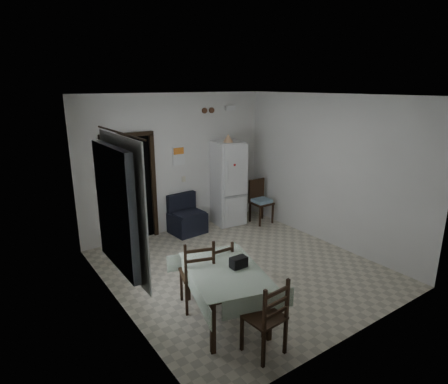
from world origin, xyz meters
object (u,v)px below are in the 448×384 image
fridge (228,183)px  navy_seat (187,214)px  dining_chair_near_head (264,316)px  dining_chair_far_left (197,272)px  dining_chair_far_right (217,268)px  corner_chair (262,202)px  dining_table (225,294)px

fridge → navy_seat: bearing=-173.0°
navy_seat → fridge: bearing=-4.6°
dining_chair_near_head → navy_seat: bearing=-110.5°
dining_chair_far_left → dining_chair_far_right: dining_chair_far_left is taller
fridge → dining_chair_far_left: fridge is taller
corner_chair → dining_table: (-2.77, -2.52, -0.13)m
dining_chair_near_head → dining_chair_far_left: bearing=-88.0°
dining_chair_far_left → dining_chair_near_head: bearing=114.0°
dining_table → dining_chair_far_right: size_ratio=1.60×
fridge → corner_chair: (0.64, -0.43, -0.44)m
dining_chair_far_left → fridge: bearing=-114.8°
navy_seat → dining_chair_far_left: dining_chair_far_left is taller
dining_table → dining_chair_far_right: dining_chair_far_right is taller
dining_chair_far_right → dining_chair_far_left: bearing=13.0°
corner_chair → dining_chair_near_head: corner_chair is taller
fridge → navy_seat: fridge is taller
navy_seat → dining_chair_near_head: 3.92m
dining_table → dining_chair_far_left: 0.52m
dining_chair_far_right → corner_chair: bearing=-140.7°
navy_seat → dining_chair_far_left: bearing=-121.1°
corner_chair → dining_table: 3.75m
dining_table → dining_chair_far_right: bearing=81.5°
dining_chair_near_head → corner_chair: bearing=-134.2°
dining_table → dining_chair_far_right: 0.61m
dining_chair_far_left → dining_chair_far_right: bearing=-150.6°
fridge → dining_table: fridge is taller
navy_seat → dining_chair_far_left: size_ratio=0.78×
dining_chair_far_right → dining_table: bearing=67.5°
navy_seat → dining_table: (-1.08, -2.95, -0.04)m
fridge → navy_seat: (-1.05, 0.00, -0.53)m
dining_chair_far_left → dining_table: bearing=125.4°
fridge → dining_chair_far_left: bearing=-125.6°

